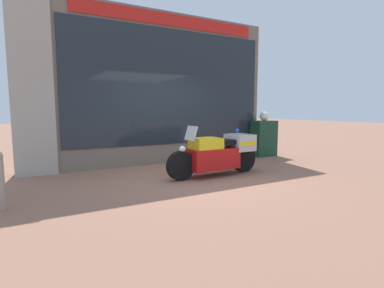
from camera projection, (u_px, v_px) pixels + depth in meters
name	position (u px, v px, depth m)	size (l,w,h in m)	color
ground_plane	(192.00, 177.00, 6.70)	(60.00, 60.00, 0.00)	#8E604C
shop_building	(141.00, 88.00, 7.98)	(6.90, 0.55, 4.09)	#6B6056
window_display	(168.00, 145.00, 8.58)	(5.57, 0.30, 2.03)	slate
paramedic_motorcycle	(219.00, 153.00, 6.80)	(2.36, 0.63, 1.15)	black
utility_cabinet	(264.00, 138.00, 9.61)	(0.77, 0.45, 1.14)	#193D28
white_helmet	(264.00, 116.00, 9.47)	(0.29, 0.29, 0.29)	white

